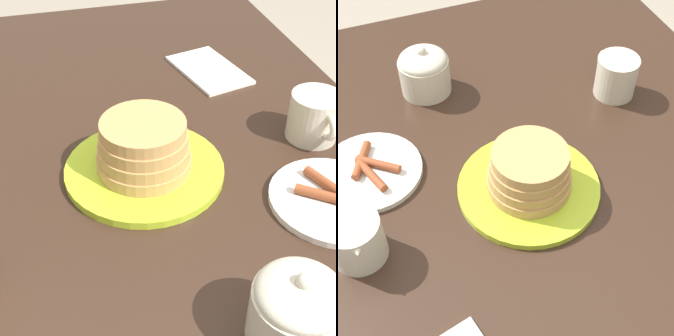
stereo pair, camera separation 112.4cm
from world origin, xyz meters
The scene contains 6 objects.
dining_table centered at (0.00, 0.00, 0.61)m, with size 1.23×0.88×0.74m.
pancake_plate centered at (0.04, 0.04, 0.77)m, with size 0.23×0.23×0.09m.
side_plate_bacon centered at (0.17, 0.27, 0.74)m, with size 0.18×0.18×0.02m.
creamer_pitcher centered at (0.02, 0.32, 0.78)m, with size 0.12×0.08×0.09m.
sugar_bowl centered at (0.34, 0.12, 0.78)m, with size 0.10×0.10×0.10m.
napkin centered at (-0.23, 0.23, 0.74)m, with size 0.19×0.14×0.01m.
Camera 1 is at (0.61, -0.08, 1.22)m, focal length 55.00 mm.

